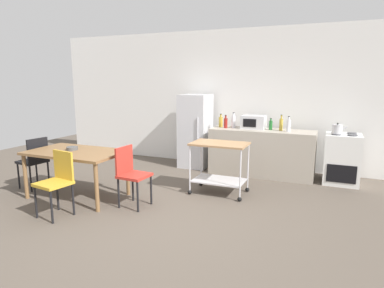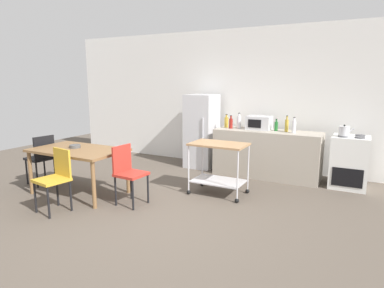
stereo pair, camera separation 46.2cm
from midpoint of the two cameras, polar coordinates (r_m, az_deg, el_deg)
ground_plane at (r=4.77m, az=-4.12°, el=-11.95°), size 12.00×12.00×0.00m
back_wall at (r=7.32m, az=9.17°, el=7.63°), size 8.40×0.12×2.90m
kitchen_counter at (r=6.64m, az=14.60°, el=-1.64°), size 2.00×0.64×0.90m
dining_table at (r=5.64m, az=-16.71°, el=-1.64°), size 1.50×0.90×0.75m
chair_mustard at (r=5.02m, az=-19.87°, el=-5.15°), size 0.46×0.46×0.89m
chair_black at (r=6.40m, az=-22.51°, el=-1.95°), size 0.45×0.45×0.89m
chair_red at (r=5.04m, az=-8.33°, el=-4.54°), size 0.43×0.43×0.89m
stove_oven at (r=6.49m, az=27.19°, el=-2.76°), size 0.60×0.61×0.92m
refrigerator at (r=7.13m, az=3.51°, el=2.21°), size 0.60×0.63×1.55m
kitchen_cart at (r=5.44m, az=7.02°, el=-2.77°), size 0.91×0.57×0.85m
bottle_olive_oil at (r=6.84m, az=7.84°, el=3.75°), size 0.08×0.08×0.27m
bottle_soy_sauce at (r=6.70m, az=8.64°, el=3.54°), size 0.07×0.07×0.26m
bottle_soda at (r=6.73m, az=9.99°, el=3.73°), size 0.08×0.08×0.31m
microwave at (r=6.67m, az=13.37°, el=3.54°), size 0.46×0.35×0.26m
bottle_sesame_oil at (r=6.57m, az=16.18°, el=2.98°), size 0.07×0.07×0.23m
bottle_vinegar at (r=6.51m, az=17.87°, el=3.07°), size 0.07×0.07×0.30m
bottle_sparkling_water at (r=6.39m, az=19.04°, el=2.84°), size 0.07×0.07×0.29m
fruit_bowl at (r=5.73m, az=-17.25°, el=-0.40°), size 0.18×0.18×0.05m
kettle at (r=6.30m, az=26.53°, el=2.00°), size 0.24×0.17×0.19m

